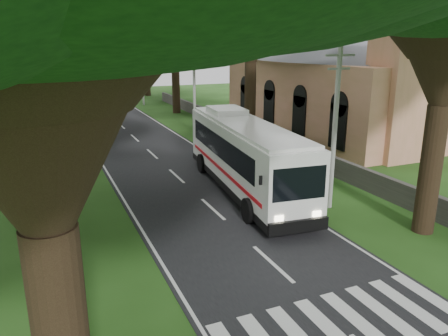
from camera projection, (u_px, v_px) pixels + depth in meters
ground at (302, 291)px, 14.53m from camera, size 140.00×140.00×0.00m
road at (137, 141)px, 36.59m from camera, size 8.00×120.00×0.04m
crosswalk at (340, 326)px, 12.77m from camera, size 8.00×3.00×0.01m
property_wall at (239, 128)px, 38.96m from camera, size 0.35×50.00×1.20m
church at (341, 78)px, 38.95m from camera, size 14.00×24.00×11.60m
pole_near at (335, 125)px, 20.75m from camera, size 1.60×0.24×8.00m
pole_mid at (194, 87)px, 38.39m from camera, size 1.60×0.24×8.00m
pole_far at (142, 72)px, 56.04m from camera, size 1.60×0.24×8.00m
tree_l_far at (15, 9)px, 50.41m from camera, size 15.70×15.70×15.03m
tree_r_far at (144, 14)px, 63.84m from camera, size 14.97×14.97×15.22m
coach_bus at (244, 154)px, 23.85m from camera, size 4.08×13.26×3.85m
distant_car_a at (90, 117)px, 43.67m from camera, size 1.73×3.95×1.32m
distant_car_b at (92, 101)px, 55.56m from camera, size 2.86×4.56×1.42m
pedestrian at (71, 221)px, 18.27m from camera, size 0.50×0.64×1.56m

